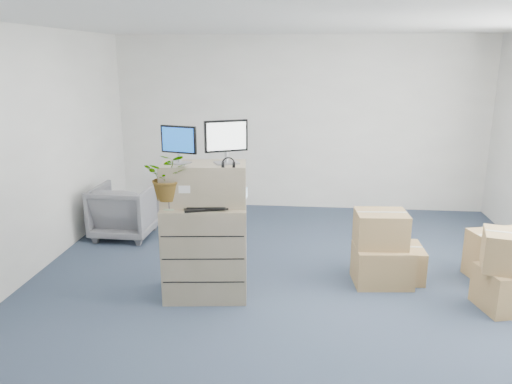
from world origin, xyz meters
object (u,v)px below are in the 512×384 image
water_bottle (209,194)px  office_chair (124,208)px  keyboard (206,208)px  monitor_left (179,142)px  potted_plant (169,183)px  filing_cabinet_lower (205,251)px  monitor_right (226,139)px

water_bottle → office_chair: size_ratio=0.28×
keyboard → office_chair: 2.43m
monitor_left → potted_plant: monitor_left is taller
filing_cabinet_lower → water_bottle: (0.04, 0.05, 0.61)m
filing_cabinet_lower → monitor_left: size_ratio=2.62×
filing_cabinet_lower → office_chair: filing_cabinet_lower is taller
monitor_left → office_chair: 2.41m
filing_cabinet_lower → office_chair: size_ratio=1.22×
filing_cabinet_lower → keyboard: (0.04, -0.12, 0.51)m
filing_cabinet_lower → monitor_left: (-0.24, 0.01, 1.14)m
monitor_right → filing_cabinet_lower: bearing=169.7°
filing_cabinet_lower → water_bottle: 0.61m
filing_cabinet_lower → water_bottle: bearing=44.9°
monitor_left → water_bottle: bearing=22.8°
office_chair → monitor_right: bearing=139.0°
monitor_left → office_chair: size_ratio=0.47×
potted_plant → office_chair: bearing=123.1°
keyboard → monitor_right: bearing=25.5°
office_chair → filing_cabinet_lower: bearing=133.9°
potted_plant → office_chair: size_ratio=0.62×
water_bottle → office_chair: (-1.53, 1.62, -0.70)m
monitor_right → office_chair: monitor_right is taller
keyboard → monitor_left: bearing=135.1°
keyboard → office_chair: (-1.53, 1.79, -0.60)m
potted_plant → keyboard: bearing=-0.8°
water_bottle → monitor_right: bearing=3.6°
monitor_right → potted_plant: 0.71m
water_bottle → office_chair: 2.33m
monitor_left → monitor_right: bearing=21.3°
monitor_right → office_chair: bearing=111.4°
potted_plant → office_chair: potted_plant is taller
monitor_right → monitor_left: bearing=160.4°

